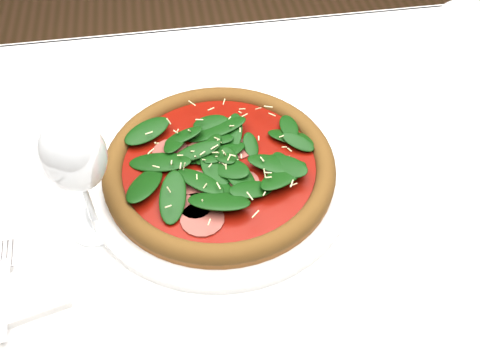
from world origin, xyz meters
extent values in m
cube|color=white|center=(0.00, 0.00, 0.73)|extent=(1.20, 0.80, 0.04)
cylinder|color=#4C311E|center=(-0.54, 0.34, 0.35)|extent=(0.06, 0.06, 0.71)
cylinder|color=#4C311E|center=(0.54, 0.34, 0.35)|extent=(0.06, 0.06, 0.71)
cube|color=white|center=(0.00, 0.40, 0.64)|extent=(1.20, 0.01, 0.22)
cylinder|color=silver|center=(-0.06, 0.00, 0.76)|extent=(0.39, 0.39, 0.01)
torus|color=silver|center=(-0.06, 0.00, 0.76)|extent=(0.39, 0.39, 0.01)
cylinder|color=#9E5E26|center=(-0.06, 0.00, 0.77)|extent=(0.37, 0.37, 0.01)
torus|color=#976123|center=(-0.06, 0.00, 0.78)|extent=(0.37, 0.37, 0.03)
cylinder|color=#7E0404|center=(-0.06, 0.00, 0.78)|extent=(0.31, 0.31, 0.00)
cylinder|color=#96433C|center=(-0.06, 0.00, 0.78)|extent=(0.27, 0.27, 0.00)
ellipsoid|color=#0A390A|center=(-0.06, 0.00, 0.79)|extent=(0.29, 0.29, 0.03)
cylinder|color=beige|center=(-0.06, 0.00, 0.80)|extent=(0.27, 0.27, 0.00)
cylinder|color=white|center=(-0.24, -0.06, 0.75)|extent=(0.07, 0.07, 0.00)
cylinder|color=white|center=(-0.24, -0.06, 0.80)|extent=(0.01, 0.01, 0.10)
ellipsoid|color=white|center=(-0.24, -0.06, 0.89)|extent=(0.08, 0.08, 0.10)
cube|color=white|center=(-0.34, -0.16, 0.76)|extent=(0.16, 0.10, 0.01)
cube|color=silver|center=(-0.34, -0.16, 0.76)|extent=(0.02, 0.11, 0.00)
cube|color=silver|center=(-0.35, -0.10, 0.76)|extent=(0.03, 0.05, 0.00)
cylinder|color=silver|center=(0.50, 0.34, 0.75)|extent=(0.13, 0.13, 0.01)
torus|color=silver|center=(0.50, 0.34, 0.76)|extent=(0.13, 0.13, 0.01)
camera|label=1|loc=(-0.11, -0.52, 1.34)|focal=40.00mm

